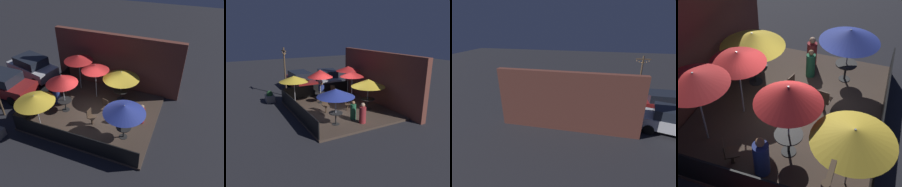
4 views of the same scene
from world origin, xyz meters
The scene contains 24 objects.
ground_plane centered at (0.00, 0.00, 0.00)m, with size 60.00×60.00×0.00m, color #26262B.
patio_deck centered at (0.00, 0.00, 0.06)m, with size 7.03×5.93×0.12m.
building_wall centered at (0.00, 3.19, 1.90)m, with size 8.63×0.36×3.79m.
fence_front centered at (0.00, -2.92, 0.59)m, with size 6.83×0.05×0.95m.
fence_side_left centered at (-3.47, 0.00, 0.59)m, with size 0.05×5.73×0.95m.
patio_umbrella_0 centered at (0.93, 1.68, 1.91)m, with size 2.23×2.23×2.04m.
patio_umbrella_1 centered at (-1.77, -0.54, 2.28)m, with size 1.79×1.79×2.42m.
patio_umbrella_2 centered at (2.17, -1.36, 1.96)m, with size 2.09×2.09×2.06m.
patio_umbrella_3 centered at (-2.06, 1.93, 2.38)m, with size 1.87×1.87×2.45m.
patio_umbrella_4 centered at (-2.28, -2.29, 1.98)m, with size 2.04×2.04×2.06m.
patio_umbrella_5 centered at (-0.65, 1.42, 2.25)m, with size 1.71×1.71×2.32m.
dining_table_0 centered at (0.93, 1.68, 0.68)m, with size 0.92×0.92×0.70m.
dining_table_1 centered at (-1.77, -0.54, 0.69)m, with size 0.81×0.81×0.73m.
dining_table_2 centered at (2.17, -1.36, 0.67)m, with size 0.78×0.78×0.70m.
patio_chair_0 centered at (-2.68, 0.86, 0.61)m, with size 0.55×0.55×0.90m.
patio_chair_1 centered at (0.18, -1.06, 0.64)m, with size 0.46×0.46×0.94m.
patio_chair_2 centered at (0.54, 0.28, 0.62)m, with size 0.49×0.49×0.92m.
patron_0 centered at (1.97, -0.10, 0.62)m, with size 0.45×0.45×1.12m.
patron_1 centered at (2.70, 0.07, 0.65)m, with size 0.49×0.49×1.20m.
patron_2 centered at (-2.64, -0.08, 0.69)m, with size 0.51×0.51×1.30m.
planter_box centered at (-4.11, -3.68, 0.37)m, with size 0.87×0.61×0.86m.
light_post centered at (-5.01, -2.16, 2.19)m, with size 1.10×0.12×3.92m.
parked_car_0 centered at (-6.59, -0.42, 0.85)m, with size 4.45×1.80×1.62m.
parked_car_1 centered at (-6.25, 2.18, 0.84)m, with size 4.16×2.55×1.62m.
Camera 3 is at (-1.75, 12.53, 6.34)m, focal length 28.00 mm.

